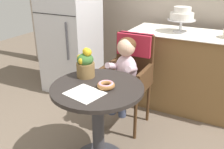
{
  "coord_description": "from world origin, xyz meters",
  "views": [
    {
      "loc": [
        0.89,
        -1.46,
        1.55
      ],
      "look_at": [
        0.05,
        0.15,
        0.77
      ],
      "focal_mm": 39.71,
      "sensor_mm": 36.0,
      "label": 1
    }
  ],
  "objects_px": {
    "cafe_table": "(98,110)",
    "seated_child": "(124,67)",
    "flower_vase": "(85,64)",
    "refrigerator": "(70,28)",
    "wicker_chair": "(131,66)",
    "tiered_cake_stand": "(182,15)",
    "donut_front": "(106,85)"
  },
  "relations": [
    {
      "from": "seated_child",
      "to": "tiered_cake_stand",
      "type": "xyz_separation_m",
      "value": [
        0.33,
        0.75,
        0.4
      ]
    },
    {
      "from": "tiered_cake_stand",
      "to": "refrigerator",
      "type": "xyz_separation_m",
      "value": [
        -1.36,
        -0.2,
        -0.23
      ]
    },
    {
      "from": "wicker_chair",
      "to": "flower_vase",
      "type": "bearing_deg",
      "value": -99.94
    },
    {
      "from": "wicker_chair",
      "to": "donut_front",
      "type": "distance_m",
      "value": 0.71
    },
    {
      "from": "wicker_chair",
      "to": "seated_child",
      "type": "distance_m",
      "value": 0.16
    },
    {
      "from": "wicker_chair",
      "to": "seated_child",
      "type": "relative_size",
      "value": 1.31
    },
    {
      "from": "seated_child",
      "to": "tiered_cake_stand",
      "type": "bearing_deg",
      "value": 66.24
    },
    {
      "from": "refrigerator",
      "to": "flower_vase",
      "type": "bearing_deg",
      "value": -48.43
    },
    {
      "from": "wicker_chair",
      "to": "seated_child",
      "type": "bearing_deg",
      "value": -85.05
    },
    {
      "from": "tiered_cake_stand",
      "to": "donut_front",
      "type": "bearing_deg",
      "value": -100.28
    },
    {
      "from": "refrigerator",
      "to": "tiered_cake_stand",
      "type": "bearing_deg",
      "value": 8.38
    },
    {
      "from": "tiered_cake_stand",
      "to": "flower_vase",
      "type": "bearing_deg",
      "value": -112.37
    },
    {
      "from": "tiered_cake_stand",
      "to": "refrigerator",
      "type": "distance_m",
      "value": 1.39
    },
    {
      "from": "refrigerator",
      "to": "seated_child",
      "type": "bearing_deg",
      "value": -28.17
    },
    {
      "from": "refrigerator",
      "to": "wicker_chair",
      "type": "bearing_deg",
      "value": -21.0
    },
    {
      "from": "refrigerator",
      "to": "cafe_table",
      "type": "bearing_deg",
      "value": -46.33
    },
    {
      "from": "donut_front",
      "to": "cafe_table",
      "type": "bearing_deg",
      "value": -174.69
    },
    {
      "from": "seated_child",
      "to": "flower_vase",
      "type": "distance_m",
      "value": 0.48
    },
    {
      "from": "seated_child",
      "to": "donut_front",
      "type": "relative_size",
      "value": 5.38
    },
    {
      "from": "cafe_table",
      "to": "seated_child",
      "type": "height_order",
      "value": "seated_child"
    },
    {
      "from": "cafe_table",
      "to": "donut_front",
      "type": "xyz_separation_m",
      "value": [
        0.07,
        0.01,
        0.24
      ]
    },
    {
      "from": "cafe_table",
      "to": "wicker_chair",
      "type": "distance_m",
      "value": 0.72
    },
    {
      "from": "cafe_table",
      "to": "wicker_chair",
      "type": "relative_size",
      "value": 0.75
    },
    {
      "from": "donut_front",
      "to": "tiered_cake_stand",
      "type": "relative_size",
      "value": 0.45
    },
    {
      "from": "cafe_table",
      "to": "flower_vase",
      "type": "bearing_deg",
      "value": 146.68
    },
    {
      "from": "wicker_chair",
      "to": "refrigerator",
      "type": "bearing_deg",
      "value": 163.95
    },
    {
      "from": "donut_front",
      "to": "refrigerator",
      "type": "height_order",
      "value": "refrigerator"
    },
    {
      "from": "cafe_table",
      "to": "refrigerator",
      "type": "xyz_separation_m",
      "value": [
        -1.05,
        1.1,
        0.34
      ]
    },
    {
      "from": "seated_child",
      "to": "tiered_cake_stand",
      "type": "height_order",
      "value": "tiered_cake_stand"
    },
    {
      "from": "seated_child",
      "to": "refrigerator",
      "type": "xyz_separation_m",
      "value": [
        -1.03,
        0.55,
        0.17
      ]
    },
    {
      "from": "seated_child",
      "to": "donut_front",
      "type": "distance_m",
      "value": 0.56
    },
    {
      "from": "cafe_table",
      "to": "tiered_cake_stand",
      "type": "xyz_separation_m",
      "value": [
        0.31,
        1.3,
        0.57
      ]
    }
  ]
}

